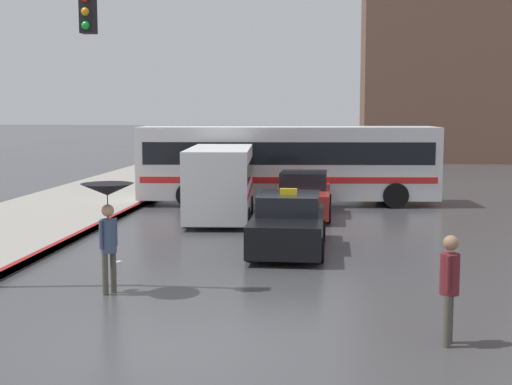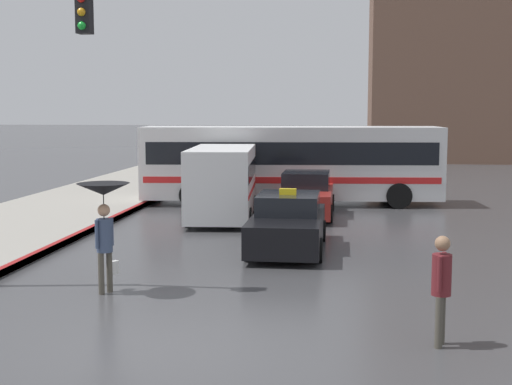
# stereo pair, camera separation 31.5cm
# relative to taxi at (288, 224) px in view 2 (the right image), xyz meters

# --- Properties ---
(ground_plane) EXTENTS (300.00, 300.00, 0.00)m
(ground_plane) POSITION_rel_taxi_xyz_m (-1.37, -8.06, -0.68)
(ground_plane) COLOR #424244
(taxi) EXTENTS (1.91, 4.47, 1.63)m
(taxi) POSITION_rel_taxi_xyz_m (0.00, 0.00, 0.00)
(taxi) COLOR black
(taxi) RESTS_ON ground_plane
(sedan_red) EXTENTS (1.91, 4.65, 1.52)m
(sedan_red) POSITION_rel_taxi_xyz_m (0.14, 6.11, 0.02)
(sedan_red) COLOR maroon
(sedan_red) RESTS_ON ground_plane
(ambulance_van) EXTENTS (2.41, 5.18, 2.42)m
(ambulance_van) POSITION_rel_taxi_xyz_m (-2.60, 4.89, 0.66)
(ambulance_van) COLOR white
(ambulance_van) RESTS_ON ground_plane
(city_bus) EXTENTS (11.63, 3.49, 3.01)m
(city_bus) POSITION_rel_taxi_xyz_m (-0.62, 9.16, 0.99)
(city_bus) COLOR silver
(city_bus) RESTS_ON ground_plane
(pedestrian_with_umbrella) EXTENTS (1.05, 1.05, 2.23)m
(pedestrian_with_umbrella) POSITION_rel_taxi_xyz_m (-3.29, -4.87, 1.10)
(pedestrian_with_umbrella) COLOR #4C473D
(pedestrian_with_umbrella) RESTS_ON ground_plane
(pedestrian_man) EXTENTS (0.38, 0.45, 1.75)m
(pedestrian_man) POSITION_rel_taxi_xyz_m (2.98, -7.34, 0.36)
(pedestrian_man) COLOR #4C473D
(pedestrian_man) RESTS_ON ground_plane
(traffic_light) EXTENTS (2.99, 0.38, 6.26)m
(traffic_light) POSITION_rel_taxi_xyz_m (-5.32, -4.72, 3.59)
(traffic_light) COLOR black
(traffic_light) RESTS_ON ground_plane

